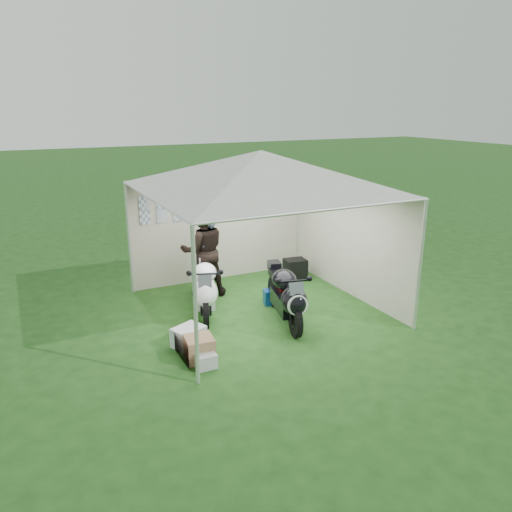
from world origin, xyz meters
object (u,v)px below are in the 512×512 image
Objects in this scene: motorcycle_white at (205,287)px; paddock_stand at (274,297)px; canopy_tent at (260,174)px; crate_2 at (206,361)px; crate_0 at (189,337)px; equipment_box at (295,269)px; person_blue_jacket at (207,255)px; crate_1 at (199,349)px; motorcycle_black at (286,294)px; person_dark_jacket at (203,251)px.

motorcycle_white reaches higher than paddock_stand.
crate_2 is at bearing -136.24° from canopy_tent.
equipment_box is at bearing 32.41° from crate_0.
canopy_tent is 3.00× the size of motorcycle_white.
paddock_stand is 1.59m from person_blue_jacket.
crate_1 is at bearing -144.69° from paddock_stand.
person_blue_jacket is 4.01× the size of crate_1.
paddock_stand is 1.54m from equipment_box.
crate_1 is (-3.20, -2.54, -0.05)m from equipment_box.
motorcycle_black is at bearing -103.99° from paddock_stand.
person_dark_jacket reaches higher than motorcycle_white.
person_blue_jacket reaches higher than crate_2.
equipment_box is at bearing 69.48° from motorcycle_black.
motorcycle_white is 2.67m from equipment_box.
motorcycle_black is at bearing 53.30° from person_blue_jacket.
crate_1 is (0.00, -0.51, 0.02)m from crate_0.
person_dark_jacket reaches higher than paddock_stand.
motorcycle_white reaches higher than equipment_box.
person_blue_jacket is at bearing 125.10° from motorcycle_black.
person_blue_jacket is at bearing 119.09° from canopy_tent.
person_blue_jacket is (0.08, -0.01, -0.10)m from person_dark_jacket.
person_blue_jacket is 2.42m from crate_0.
paddock_stand is (0.22, 0.87, -0.40)m from motorcycle_black.
motorcycle_black is (1.15, -1.00, 0.00)m from motorcycle_white.
motorcycle_black is 0.98m from paddock_stand.
motorcycle_white is at bearing 174.60° from paddock_stand.
motorcycle_black reaches higher than paddock_stand.
crate_0 is (-1.75, -0.90, -2.41)m from canopy_tent.
paddock_stand is (1.37, -0.13, -0.39)m from motorcycle_white.
equipment_box is at bearing 43.71° from paddock_stand.
crate_0 is at bearing -102.90° from motorcycle_white.
crate_0 is 0.51m from crate_1.
canopy_tent is 2.29m from motorcycle_white.
person_blue_jacket is 5.56× the size of crate_2.
crate_0 reaches higher than paddock_stand.
crate_1 is at bearing 77.05° from person_dark_jacket.
equipment_box reaches higher than crate_0.
equipment_box reaches higher than crate_2.
person_dark_jacket is 3.87× the size of crate_0.
paddock_stand reaches higher than crate_2.
crate_2 is at bearing -90.74° from motorcycle_white.
motorcycle_white is 4.51× the size of crate_1.
crate_1 is 0.27m from crate_2.
crate_2 is (-0.71, -1.87, -0.43)m from motorcycle_white.
crate_2 is at bearing -141.07° from motorcycle_black.
equipment_box is 0.96× the size of crate_0.
crate_2 is (-2.09, -1.74, -0.04)m from paddock_stand.
crate_0 reaches higher than crate_2.
motorcycle_white is at bearing 8.64° from person_blue_jacket.
crate_2 is at bearing 78.93° from person_dark_jacket.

